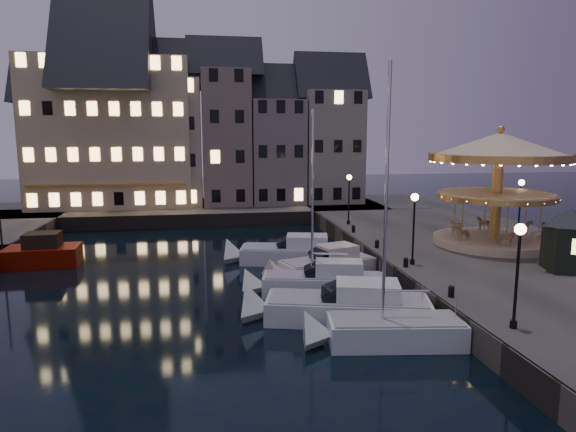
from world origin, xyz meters
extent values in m
plane|color=black|center=(0.00, 0.00, 0.00)|extent=(160.00, 160.00, 0.00)
cube|color=#474442|center=(14.00, 6.00, 0.65)|extent=(16.00, 56.00, 1.30)
cube|color=#474442|center=(-8.00, 28.00, 0.65)|extent=(44.00, 12.00, 1.30)
cube|color=#47423A|center=(6.00, 6.00, 0.65)|extent=(0.15, 44.00, 1.30)
cube|color=#47423A|center=(-6.00, 22.00, 0.65)|extent=(48.00, 0.15, 1.30)
cylinder|color=black|center=(7.20, -9.00, 1.45)|extent=(0.28, 0.28, 0.30)
cylinder|color=black|center=(7.20, -9.00, 3.20)|extent=(0.12, 0.12, 3.80)
sphere|color=#FFD18C|center=(7.20, -9.00, 5.25)|extent=(0.44, 0.44, 0.44)
cylinder|color=black|center=(7.20, 1.00, 1.45)|extent=(0.28, 0.28, 0.30)
cylinder|color=black|center=(7.20, 1.00, 3.20)|extent=(0.12, 0.12, 3.80)
sphere|color=#FFD18C|center=(7.20, 1.00, 5.25)|extent=(0.44, 0.44, 0.44)
cylinder|color=black|center=(7.20, 14.50, 1.45)|extent=(0.28, 0.28, 0.30)
cylinder|color=black|center=(7.20, 14.50, 3.20)|extent=(0.12, 0.12, 3.80)
sphere|color=#FFD18C|center=(7.20, 14.50, 5.25)|extent=(0.44, 0.44, 0.44)
cylinder|color=black|center=(18.50, 8.00, 1.45)|extent=(0.28, 0.28, 0.30)
cylinder|color=black|center=(18.50, 8.00, 3.20)|extent=(0.12, 0.12, 3.80)
sphere|color=#FFD18C|center=(18.50, 8.00, 5.25)|extent=(0.44, 0.44, 0.44)
cylinder|color=black|center=(6.60, -5.00, 1.50)|extent=(0.28, 0.28, 0.40)
sphere|color=black|center=(6.60, -5.00, 1.72)|extent=(0.30, 0.30, 0.30)
cylinder|color=black|center=(6.60, 0.50, 1.50)|extent=(0.28, 0.28, 0.40)
sphere|color=black|center=(6.60, 0.50, 1.72)|extent=(0.30, 0.30, 0.30)
cylinder|color=black|center=(6.60, 5.50, 1.50)|extent=(0.28, 0.28, 0.40)
sphere|color=black|center=(6.60, 5.50, 1.72)|extent=(0.30, 0.30, 0.30)
cylinder|color=black|center=(6.60, 11.00, 1.50)|extent=(0.28, 0.28, 0.40)
sphere|color=black|center=(6.60, 11.00, 1.72)|extent=(0.30, 0.30, 0.30)
cube|color=gray|center=(-19.50, 30.00, 6.80)|extent=(5.00, 8.00, 11.00)
cube|color=#AD9B8B|center=(-14.05, 30.00, 7.30)|extent=(5.60, 8.00, 12.00)
cube|color=tan|center=(-8.00, 30.00, 7.80)|extent=(6.20, 8.00, 13.00)
cube|color=gray|center=(-2.25, 30.00, 8.30)|extent=(5.00, 8.00, 14.00)
cube|color=gray|center=(3.20, 30.00, 6.80)|extent=(5.60, 8.00, 11.00)
cube|color=gray|center=(9.25, 30.00, 7.30)|extent=(6.20, 8.00, 12.00)
cube|color=beige|center=(-14.00, 30.00, 8.80)|extent=(16.00, 9.00, 15.00)
cube|color=silver|center=(3.18, -6.88, 0.45)|extent=(5.88, 2.90, 1.30)
cube|color=gray|center=(3.18, -6.88, 1.12)|extent=(5.58, 2.69, 0.10)
cylinder|color=silver|center=(2.62, -6.80, 6.03)|extent=(0.14, 0.14, 9.87)
cube|color=silver|center=(1.93, -3.89, 0.45)|extent=(8.11, 4.44, 1.30)
cube|color=gray|center=(1.93, -3.89, 1.12)|extent=(7.69, 4.14, 0.10)
cube|color=silver|center=(2.82, -4.13, 1.55)|extent=(3.32, 2.61, 0.80)
cube|color=black|center=(1.33, -3.74, 1.45)|extent=(1.69, 2.07, 0.99)
cube|color=silver|center=(1.73, 0.15, 0.45)|extent=(6.97, 3.38, 1.30)
cube|color=gray|center=(1.73, 0.15, 1.12)|extent=(6.61, 3.16, 0.10)
cube|color=silver|center=(2.52, -0.02, 1.55)|extent=(2.81, 2.00, 0.80)
cube|color=black|center=(1.21, 0.27, 1.45)|extent=(1.42, 1.60, 0.92)
cylinder|color=silver|center=(1.08, 0.30, 5.61)|extent=(0.14, 0.14, 9.03)
cube|color=silver|center=(2.80, 3.73, 0.45)|extent=(6.33, 4.03, 1.30)
cube|color=gray|center=(2.80, 3.73, 1.12)|extent=(5.99, 3.77, 0.10)
cube|color=silver|center=(3.47, 3.96, 1.55)|extent=(2.67, 2.33, 0.80)
cube|color=black|center=(2.35, 3.58, 1.45)|extent=(1.49, 1.83, 0.87)
cube|color=silver|center=(1.36, 7.50, 0.45)|extent=(7.65, 3.89, 1.30)
cube|color=gray|center=(1.36, 7.50, 1.12)|extent=(7.25, 3.62, 0.10)
cube|color=silver|center=(2.21, 7.31, 1.55)|extent=(3.09, 2.36, 0.80)
cube|color=black|center=(0.78, 7.62, 1.45)|extent=(1.55, 1.92, 0.96)
cube|color=#6C0D00|center=(-17.00, 9.39, 0.55)|extent=(7.71, 2.99, 1.50)
cube|color=black|center=(-15.50, 9.46, 1.75)|extent=(2.31, 1.93, 1.01)
cylinder|color=beige|center=(14.85, 5.22, 1.55)|extent=(8.01, 8.01, 0.50)
cylinder|color=gold|center=(14.85, 5.22, 4.90)|extent=(0.70, 0.70, 6.21)
cylinder|color=beige|center=(14.85, 5.22, 4.80)|extent=(7.41, 7.41, 0.18)
cylinder|color=gold|center=(14.85, 5.22, 4.62)|extent=(7.69, 7.69, 0.35)
cone|color=beige|center=(14.85, 5.22, 8.11)|extent=(9.21, 9.21, 1.60)
cylinder|color=gold|center=(14.85, 5.22, 7.26)|extent=(9.21, 9.21, 0.50)
sphere|color=gold|center=(14.85, 5.22, 9.11)|extent=(0.50, 0.50, 0.50)
imported|color=beige|center=(17.52, 6.04, 2.30)|extent=(1.67, 1.21, 1.00)
cube|color=black|center=(15.12, -1.63, 2.57)|extent=(2.59, 2.59, 2.53)
pyramid|color=black|center=(15.12, -1.63, 4.78)|extent=(3.38, 3.38, 0.95)
camera|label=1|loc=(-4.63, -26.50, 8.87)|focal=32.00mm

